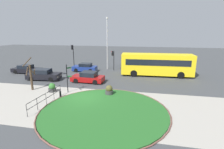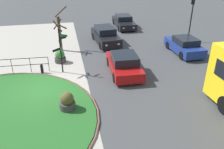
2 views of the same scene
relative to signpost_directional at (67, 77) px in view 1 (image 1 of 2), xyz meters
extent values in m
plane|color=#3D3F42|center=(2.30, -1.20, -1.80)|extent=(120.00, 120.00, 0.00)
cube|color=#9E998E|center=(2.30, -2.84, -1.79)|extent=(32.00, 8.74, 0.02)
cylinder|color=#235B23|center=(5.01, -3.70, -1.75)|extent=(10.61, 10.61, 0.10)
torus|color=brown|center=(5.01, -3.70, -1.74)|extent=(10.92, 10.92, 0.11)
cylinder|color=black|center=(-0.02, -0.01, -0.27)|extent=(0.09, 0.09, 3.06)
sphere|color=black|center=(-0.02, -0.01, 1.31)|extent=(0.10, 0.10, 0.10)
cube|color=#195128|center=(0.13, 0.26, 0.93)|extent=(0.29, 0.49, 0.15)
cube|color=black|center=(-0.16, 0.22, 0.69)|extent=(0.26, 0.41, 0.15)
cube|color=black|center=(-0.29, -0.05, 0.36)|extent=(0.46, 0.10, 0.15)
cube|color=#195128|center=(0.25, 0.03, 0.03)|extent=(0.47, 0.11, 0.15)
cube|color=black|center=(0.21, -0.28, 0.00)|extent=(0.44, 0.49, 0.15)
cylinder|color=black|center=(-0.18, -1.42, -1.52)|extent=(0.20, 0.20, 0.57)
sphere|color=black|center=(-0.18, -1.42, -1.20)|extent=(0.19, 0.19, 0.19)
cube|color=black|center=(-0.53, -3.41, -0.71)|extent=(0.28, 4.93, 0.03)
cube|color=black|center=(-0.53, -3.41, -1.20)|extent=(0.28, 4.93, 0.03)
cylinder|color=black|center=(-0.41, -0.95, -1.26)|extent=(0.04, 0.04, 1.09)
cylinder|color=black|center=(-0.47, -2.18, -1.26)|extent=(0.04, 0.04, 1.09)
cylinder|color=black|center=(-0.53, -3.41, -1.26)|extent=(0.04, 0.04, 1.09)
cylinder|color=black|center=(-0.60, -4.64, -1.26)|extent=(0.04, 0.04, 1.09)
cylinder|color=black|center=(-0.66, -5.88, -1.26)|extent=(0.04, 0.04, 1.09)
cube|color=yellow|center=(9.87, 9.46, -0.02)|extent=(10.47, 2.99, 3.00)
cube|color=black|center=(9.81, 10.75, 0.39)|extent=(9.12, 0.39, 0.88)
cube|color=black|center=(9.92, 8.16, 0.39)|extent=(9.12, 0.39, 0.88)
cube|color=black|center=(15.06, 9.67, 0.13)|extent=(0.11, 2.11, 1.10)
cube|color=black|center=(15.06, 9.67, 1.25)|extent=(0.08, 1.41, 0.28)
cylinder|color=black|center=(13.14, 10.78, -1.30)|extent=(1.01, 0.34, 1.00)
cylinder|color=black|center=(13.23, 8.41, -1.30)|extent=(1.01, 0.34, 1.00)
cylinder|color=black|center=(6.50, 10.50, -1.30)|extent=(1.01, 0.34, 1.00)
cylinder|color=black|center=(6.60, 8.14, -1.30)|extent=(1.01, 0.34, 1.00)
cube|color=black|center=(-10.47, 7.06, -1.30)|extent=(4.63, 1.93, 0.64)
cube|color=black|center=(-10.65, 7.06, -0.73)|extent=(1.98, 1.65, 0.51)
cube|color=#EAEACC|center=(-8.15, 7.56, -1.27)|extent=(0.02, 0.20, 0.12)
cube|color=#EAEACC|center=(-8.17, 6.46, -1.27)|extent=(0.02, 0.20, 0.12)
cylinder|color=black|center=(-9.03, 7.87, -1.48)|extent=(0.64, 0.23, 0.64)
cylinder|color=black|center=(-9.06, 6.19, -1.48)|extent=(0.64, 0.23, 0.64)
cylinder|color=black|center=(-11.87, 7.92, -1.48)|extent=(0.64, 0.23, 0.64)
cylinder|color=black|center=(-11.91, 6.25, -1.48)|extent=(0.64, 0.23, 0.64)
cube|color=maroon|center=(0.83, 4.19, -1.29)|extent=(4.29, 2.06, 0.66)
cube|color=black|center=(1.00, 4.19, -0.68)|extent=(2.02, 1.74, 0.58)
cube|color=#EAEACC|center=(-1.31, 3.71, -1.26)|extent=(0.03, 0.20, 0.12)
cube|color=#EAEACC|center=(-1.26, 4.84, -1.26)|extent=(0.03, 0.20, 0.12)
cylinder|color=black|center=(-0.51, 3.38, -1.48)|extent=(0.65, 0.25, 0.64)
cylinder|color=black|center=(-0.44, 5.11, -1.48)|extent=(0.65, 0.25, 0.64)
cylinder|color=black|center=(2.11, 3.27, -1.48)|extent=(0.65, 0.25, 0.64)
cylinder|color=black|center=(2.18, 5.01, -1.48)|extent=(0.65, 0.25, 0.64)
cube|color=black|center=(-5.52, 4.06, -1.24)|extent=(4.62, 2.19, 0.77)
cube|color=black|center=(-5.70, 4.04, -0.58)|extent=(2.34, 1.78, 0.56)
cube|color=#EAEACC|center=(-3.33, 4.79, -1.20)|extent=(0.04, 0.20, 0.12)
cube|color=#EAEACC|center=(-3.23, 3.71, -1.20)|extent=(0.04, 0.20, 0.12)
cylinder|color=black|center=(-4.21, 5.00, -1.48)|extent=(0.66, 0.28, 0.64)
cylinder|color=black|center=(-4.07, 3.36, -1.48)|extent=(0.66, 0.28, 0.64)
cylinder|color=black|center=(-6.98, 4.75, -1.48)|extent=(0.66, 0.28, 0.64)
cylinder|color=black|center=(-6.83, 3.12, -1.48)|extent=(0.66, 0.28, 0.64)
cube|color=navy|center=(-1.74, 10.04, -1.27)|extent=(4.01, 1.91, 0.70)
cube|color=black|center=(-1.59, 10.05, -0.67)|extent=(1.93, 1.64, 0.50)
cube|color=#EAEACC|center=(-3.72, 9.44, -1.24)|extent=(0.03, 0.20, 0.12)
cube|color=#EAEACC|center=(-3.75, 10.52, -1.24)|extent=(0.03, 0.20, 0.12)
cylinder|color=black|center=(-2.95, 9.19, -1.48)|extent=(0.65, 0.24, 0.64)
cylinder|color=black|center=(-3.00, 10.82, -1.48)|extent=(0.65, 0.24, 0.64)
cylinder|color=black|center=(-0.49, 9.26, -1.48)|extent=(0.65, 0.24, 0.64)
cylinder|color=black|center=(-0.54, 10.90, -1.48)|extent=(0.65, 0.24, 0.64)
cylinder|color=black|center=(-4.46, 11.89, 0.29)|extent=(0.11, 0.11, 4.19)
cube|color=black|center=(-4.66, 11.94, 2.00)|extent=(0.32, 0.32, 0.78)
sphere|color=red|center=(-4.80, 11.98, 2.24)|extent=(0.16, 0.16, 0.16)
sphere|color=black|center=(-4.80, 11.98, 2.00)|extent=(0.16, 0.16, 0.16)
sphere|color=black|center=(-4.80, 11.98, 1.75)|extent=(0.16, 0.16, 0.16)
cylinder|color=black|center=(2.90, 11.79, -0.14)|extent=(0.11, 0.11, 3.32)
cube|color=black|center=(2.70, 11.75, 1.13)|extent=(0.31, 0.31, 0.78)
sphere|color=red|center=(2.55, 11.71, 1.37)|extent=(0.16, 0.16, 0.16)
sphere|color=black|center=(2.55, 11.71, 1.13)|extent=(0.16, 0.16, 0.16)
sphere|color=black|center=(2.55, 11.71, 0.88)|extent=(0.16, 0.16, 0.16)
cylinder|color=#B7B7BC|center=(1.58, 12.56, 2.50)|extent=(0.16, 0.16, 8.60)
cylinder|color=silver|center=(1.58, 12.56, 6.92)|extent=(0.32, 0.32, 0.22)
cylinder|color=#383838|center=(-1.83, -0.15, -1.60)|extent=(0.85, 0.85, 0.40)
sphere|color=#33702D|center=(-1.83, -0.15, -1.16)|extent=(0.72, 0.72, 0.72)
cylinder|color=#383838|center=(4.61, 0.15, -1.56)|extent=(0.84, 0.84, 0.47)
sphere|color=#4C4723|center=(4.61, 0.15, -1.09)|extent=(0.72, 0.72, 0.72)
cylinder|color=#423323|center=(-4.40, -0.05, -0.33)|extent=(0.24, 0.24, 2.94)
cylinder|color=#423323|center=(-4.09, -0.15, 0.42)|extent=(0.33, 0.73, 0.94)
cylinder|color=#423323|center=(-4.88, 0.19, 1.42)|extent=(0.62, 1.08, 0.99)
cylinder|color=#423323|center=(-4.08, 0.22, 0.38)|extent=(0.66, 0.74, 0.62)
cylinder|color=#423323|center=(-4.73, -0.17, 0.43)|extent=(0.36, 0.79, 0.86)
camera|label=1|loc=(8.25, -16.50, 4.79)|focal=27.35mm
camera|label=2|loc=(15.27, 0.35, 5.62)|focal=37.84mm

